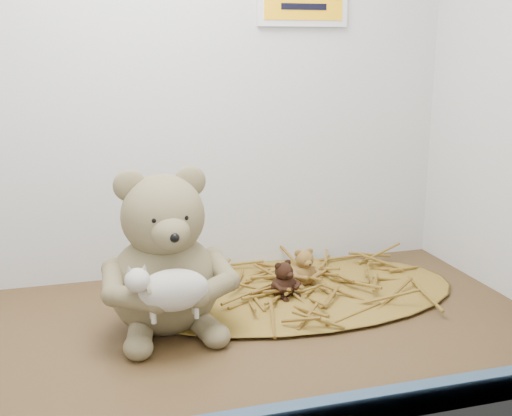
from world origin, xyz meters
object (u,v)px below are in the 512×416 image
object	(u,v)px
main_teddy	(163,250)
mini_teddy_brown	(283,277)
toy_lamb	(174,290)
mini_teddy_tan	(304,265)

from	to	relation	value
main_teddy	mini_teddy_brown	world-z (taller)	main_teddy
main_teddy	toy_lamb	xyz separation A→B (cm)	(0.00, -9.49, -3.12)
mini_teddy_tan	mini_teddy_brown	distance (cm)	7.19
main_teddy	mini_teddy_tan	size ratio (longest dim) A/B	3.76
mini_teddy_tan	mini_teddy_brown	world-z (taller)	mini_teddy_tan
mini_teddy_tan	mini_teddy_brown	bearing A→B (deg)	-147.49
main_teddy	toy_lamb	size ratio (longest dim) A/B	1.95
main_teddy	toy_lamb	distance (cm)	9.99
mini_teddy_brown	mini_teddy_tan	bearing A→B (deg)	12.47
mini_teddy_tan	main_teddy	bearing A→B (deg)	-166.69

